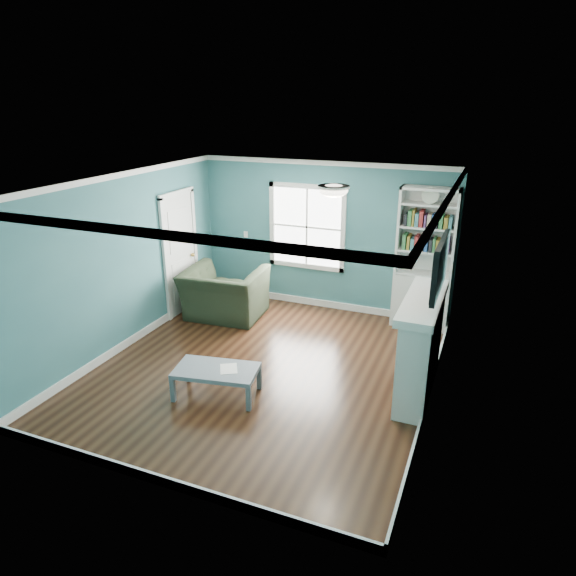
% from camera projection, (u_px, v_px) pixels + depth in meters
% --- Properties ---
extents(floor, '(5.00, 5.00, 0.00)m').
position_uv_depth(floor, '(265.00, 369.00, 7.21)').
color(floor, black).
rests_on(floor, ground).
extents(room_walls, '(5.00, 5.00, 5.00)m').
position_uv_depth(room_walls, '(263.00, 261.00, 6.66)').
color(room_walls, '#32666F').
rests_on(room_walls, ground).
extents(trim, '(4.50, 5.00, 2.60)m').
position_uv_depth(trim, '(263.00, 286.00, 6.78)').
color(trim, white).
rests_on(trim, ground).
extents(window, '(1.40, 0.06, 1.50)m').
position_uv_depth(window, '(307.00, 227.00, 8.96)').
color(window, white).
rests_on(window, room_walls).
extents(bookshelf, '(0.90, 0.35, 2.31)m').
position_uv_depth(bookshelf, '(423.00, 273.00, 8.26)').
color(bookshelf, silver).
rests_on(bookshelf, ground).
extents(fireplace, '(0.44, 1.58, 1.30)m').
position_uv_depth(fireplace, '(421.00, 348.00, 6.42)').
color(fireplace, black).
rests_on(fireplace, ground).
extents(tv, '(0.06, 1.10, 0.65)m').
position_uv_depth(tv, '(440.00, 266.00, 6.00)').
color(tv, black).
rests_on(tv, fireplace).
extents(door, '(0.12, 0.98, 2.17)m').
position_uv_depth(door, '(180.00, 252.00, 8.83)').
color(door, silver).
rests_on(door, ground).
extents(ceiling_fixture, '(0.38, 0.38, 0.15)m').
position_uv_depth(ceiling_fixture, '(334.00, 190.00, 6.09)').
color(ceiling_fixture, white).
rests_on(ceiling_fixture, room_walls).
extents(light_switch, '(0.08, 0.01, 0.12)m').
position_uv_depth(light_switch, '(246.00, 234.00, 9.48)').
color(light_switch, white).
rests_on(light_switch, room_walls).
extents(recliner, '(1.37, 0.95, 1.14)m').
position_uv_depth(recliner, '(224.00, 286.00, 8.74)').
color(recliner, black).
rests_on(recliner, ground).
extents(coffee_table, '(1.12, 0.74, 0.38)m').
position_uv_depth(coffee_table, '(216.00, 372.00, 6.47)').
color(coffee_table, '#535C63').
rests_on(coffee_table, ground).
extents(paper_sheet, '(0.32, 0.34, 0.00)m').
position_uv_depth(paper_sheet, '(229.00, 369.00, 6.45)').
color(paper_sheet, white).
rests_on(paper_sheet, coffee_table).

